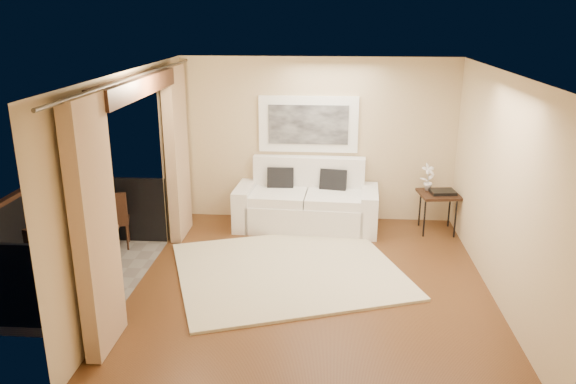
# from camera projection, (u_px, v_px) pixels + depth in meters

# --- Properties ---
(floor) EXTENTS (5.00, 5.00, 0.00)m
(floor) POSITION_uv_depth(u_px,v_px,m) (312.00, 284.00, 7.28)
(floor) COLOR #583419
(floor) RESTS_ON ground
(room_shell) EXTENTS (5.00, 6.40, 5.00)m
(room_shell) POSITION_uv_depth(u_px,v_px,m) (135.00, 86.00, 6.66)
(room_shell) COLOR white
(room_shell) RESTS_ON ground
(balcony) EXTENTS (1.81, 2.60, 1.17)m
(balcony) POSITION_uv_depth(u_px,v_px,m) (64.00, 263.00, 7.46)
(balcony) COLOR #605B56
(balcony) RESTS_ON ground
(curtains) EXTENTS (0.16, 4.80, 2.64)m
(curtains) POSITION_uv_depth(u_px,v_px,m) (145.00, 182.00, 7.02)
(curtains) COLOR tan
(curtains) RESTS_ON ground
(artwork) EXTENTS (1.62, 0.07, 0.92)m
(artwork) POSITION_uv_depth(u_px,v_px,m) (308.00, 124.00, 9.13)
(artwork) COLOR white
(artwork) RESTS_ON room_shell
(rug) EXTENTS (3.58, 3.35, 0.04)m
(rug) POSITION_uv_depth(u_px,v_px,m) (288.00, 270.00, 7.62)
(rug) COLOR beige
(rug) RESTS_ON floor
(sofa) EXTENTS (2.33, 1.11, 1.10)m
(sofa) POSITION_uv_depth(u_px,v_px,m) (307.00, 203.00, 9.17)
(sofa) COLOR white
(sofa) RESTS_ON floor
(side_table) EXTENTS (0.66, 0.66, 0.65)m
(side_table) POSITION_uv_depth(u_px,v_px,m) (439.00, 196.00, 8.85)
(side_table) COLOR black
(side_table) RESTS_ON floor
(tray) EXTENTS (0.41, 0.32, 0.05)m
(tray) POSITION_uv_depth(u_px,v_px,m) (443.00, 192.00, 8.80)
(tray) COLOR black
(tray) RESTS_ON side_table
(orchid) EXTENTS (0.28, 0.24, 0.44)m
(orchid) POSITION_uv_depth(u_px,v_px,m) (428.00, 177.00, 8.90)
(orchid) COLOR white
(orchid) RESTS_ON side_table
(bistro_table) EXTENTS (0.58, 0.58, 0.68)m
(bistro_table) POSITION_uv_depth(u_px,v_px,m) (90.00, 238.00, 7.21)
(bistro_table) COLOR black
(bistro_table) RESTS_ON balcony
(balcony_chair_far) EXTENTS (0.49, 0.49, 0.89)m
(balcony_chair_far) POSITION_uv_depth(u_px,v_px,m) (115.00, 217.00, 8.19)
(balcony_chair_far) COLOR black
(balcony_chair_far) RESTS_ON balcony
(balcony_chair_near) EXTENTS (0.51, 0.51, 0.93)m
(balcony_chair_near) POSITION_uv_depth(u_px,v_px,m) (35.00, 265.00, 6.56)
(balcony_chair_near) COLOR black
(balcony_chair_near) RESTS_ON balcony
(ice_bucket) EXTENTS (0.18, 0.18, 0.20)m
(ice_bucket) POSITION_uv_depth(u_px,v_px,m) (80.00, 221.00, 7.28)
(ice_bucket) COLOR white
(ice_bucket) RESTS_ON bistro_table
(candle) EXTENTS (0.06, 0.06, 0.07)m
(candle) POSITION_uv_depth(u_px,v_px,m) (95.00, 225.00, 7.32)
(candle) COLOR red
(candle) RESTS_ON bistro_table
(vase) EXTENTS (0.04, 0.04, 0.18)m
(vase) POSITION_uv_depth(u_px,v_px,m) (83.00, 231.00, 6.99)
(vase) COLOR silver
(vase) RESTS_ON bistro_table
(glass_a) EXTENTS (0.06, 0.06, 0.12)m
(glass_a) POSITION_uv_depth(u_px,v_px,m) (94.00, 231.00, 7.04)
(glass_a) COLOR silver
(glass_a) RESTS_ON bistro_table
(glass_b) EXTENTS (0.06, 0.06, 0.12)m
(glass_b) POSITION_uv_depth(u_px,v_px,m) (101.00, 227.00, 7.20)
(glass_b) COLOR white
(glass_b) RESTS_ON bistro_table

